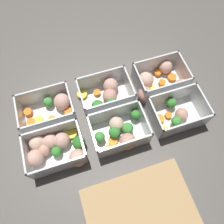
{
  "coord_description": "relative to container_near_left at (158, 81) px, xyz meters",
  "views": [
    {
      "loc": [
        0.09,
        0.26,
        0.63
      ],
      "look_at": [
        0.0,
        0.0,
        0.03
      ],
      "focal_mm": 35.0,
      "sensor_mm": 36.0,
      "label": 1
    }
  ],
  "objects": [
    {
      "name": "ground_plane",
      "position": [
        0.18,
        0.06,
        -0.03
      ],
      "size": [
        4.0,
        4.0,
        0.0
      ],
      "primitive_type": "plane",
      "color": "#56514C"
    },
    {
      "name": "container_near_left",
      "position": [
        0.0,
        0.0,
        0.0
      ],
      "size": [
        0.19,
        0.14,
        0.07
      ],
      "color": "white",
      "rests_on": "ground_plane"
    },
    {
      "name": "container_near_center",
      "position": [
        0.18,
        -0.0,
        0.0
      ],
      "size": [
        0.17,
        0.11,
        0.07
      ],
      "color": "white",
      "rests_on": "ground_plane"
    },
    {
      "name": "container_near_right",
      "position": [
        0.35,
        -0.01,
        -0.0
      ],
      "size": [
        0.16,
        0.11,
        0.07
      ],
      "color": "white",
      "rests_on": "ground_plane"
    },
    {
      "name": "container_far_left",
      "position": [
        -0.01,
        0.12,
        -0.0
      ],
      "size": [
        0.16,
        0.12,
        0.07
      ],
      "color": "white",
      "rests_on": "ground_plane"
    },
    {
      "name": "container_far_center",
      "position": [
        0.18,
        0.13,
        0.0
      ],
      "size": [
        0.16,
        0.13,
        0.07
      ],
      "color": "white",
      "rests_on": "ground_plane"
    },
    {
      "name": "container_far_right",
      "position": [
        0.36,
        0.12,
        0.0
      ],
      "size": [
        0.18,
        0.14,
        0.07
      ],
      "color": "white",
      "rests_on": "ground_plane"
    },
    {
      "name": "cutting_board",
      "position": [
        0.19,
        0.34,
        -0.02
      ],
      "size": [
        0.28,
        0.18,
        0.02
      ],
      "color": "tan",
      "rests_on": "ground_plane"
    }
  ]
}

